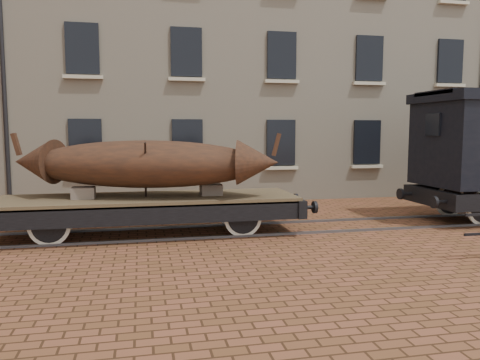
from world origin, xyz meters
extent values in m
plane|color=brown|center=(0.00, 0.00, 0.00)|extent=(90.00, 90.00, 0.00)
cube|color=beige|center=(3.00, 10.00, 7.00)|extent=(40.00, 10.00, 14.00)
cube|color=black|center=(-6.00, 4.96, 2.20)|extent=(1.10, 0.12, 1.70)
cube|color=beige|center=(-6.00, 4.90, 1.25)|extent=(1.30, 0.18, 0.12)
cube|color=black|center=(-2.50, 4.96, 2.20)|extent=(1.10, 0.12, 1.70)
cube|color=beige|center=(-2.50, 4.90, 1.25)|extent=(1.30, 0.18, 0.12)
cube|color=black|center=(1.00, 4.96, 2.20)|extent=(1.10, 0.12, 1.70)
cube|color=beige|center=(1.00, 4.90, 1.25)|extent=(1.30, 0.18, 0.12)
cube|color=black|center=(4.50, 4.96, 2.20)|extent=(1.10, 0.12, 1.70)
cube|color=beige|center=(4.50, 4.90, 1.25)|extent=(1.30, 0.18, 0.12)
cube|color=black|center=(8.00, 4.96, 2.20)|extent=(1.10, 0.12, 1.70)
cube|color=beige|center=(8.00, 4.90, 1.25)|extent=(1.30, 0.18, 0.12)
cube|color=black|center=(-6.00, 4.96, 5.40)|extent=(1.10, 0.12, 1.70)
cube|color=beige|center=(-6.00, 4.90, 4.45)|extent=(1.30, 0.18, 0.12)
cube|color=black|center=(-2.50, 4.96, 5.40)|extent=(1.10, 0.12, 1.70)
cube|color=beige|center=(-2.50, 4.90, 4.45)|extent=(1.30, 0.18, 0.12)
cube|color=black|center=(1.00, 4.96, 5.40)|extent=(1.10, 0.12, 1.70)
cube|color=beige|center=(1.00, 4.90, 4.45)|extent=(1.30, 0.18, 0.12)
cube|color=black|center=(4.50, 4.96, 5.40)|extent=(1.10, 0.12, 1.70)
cube|color=beige|center=(4.50, 4.90, 4.45)|extent=(1.30, 0.18, 0.12)
cube|color=black|center=(8.00, 4.96, 5.40)|extent=(1.10, 0.12, 1.70)
cube|color=beige|center=(8.00, 4.90, 4.45)|extent=(1.30, 0.18, 0.12)
cube|color=beige|center=(8.00, 4.90, 7.65)|extent=(1.30, 0.18, 0.12)
cube|color=#59595E|center=(0.00, -0.72, 0.03)|extent=(30.00, 0.08, 0.06)
cube|color=#59595E|center=(0.00, 0.72, 0.03)|extent=(30.00, 0.08, 0.06)
cube|color=#453927|center=(-3.97, 0.00, 0.93)|extent=(7.40, 2.17, 0.12)
cube|color=black|center=(-3.97, -1.01, 0.69)|extent=(7.40, 0.16, 0.44)
cube|color=black|center=(-3.97, 1.01, 0.69)|extent=(7.40, 0.16, 0.44)
cube|color=black|center=(-0.27, 0.00, 0.69)|extent=(0.22, 2.27, 0.44)
cylinder|color=black|center=(0.01, -0.74, 0.69)|extent=(0.35, 0.10, 0.10)
cylinder|color=black|center=(0.18, -0.74, 0.69)|extent=(0.08, 0.32, 0.32)
cylinder|color=black|center=(0.01, 0.74, 0.69)|extent=(0.35, 0.10, 0.10)
cylinder|color=black|center=(0.18, 0.74, 0.69)|extent=(0.08, 0.32, 0.32)
cylinder|color=black|center=(-6.23, 0.00, 0.47)|extent=(0.10, 1.87, 0.10)
cylinder|color=white|center=(-6.23, -0.72, 0.47)|extent=(0.95, 0.07, 0.95)
cylinder|color=black|center=(-6.23, -0.72, 0.47)|extent=(0.78, 0.10, 0.78)
cube|color=black|center=(-6.23, -0.84, 0.71)|extent=(0.89, 0.08, 0.10)
cylinder|color=white|center=(-6.23, 0.72, 0.47)|extent=(0.95, 0.07, 0.95)
cylinder|color=black|center=(-6.23, 0.72, 0.47)|extent=(0.78, 0.10, 0.78)
cube|color=black|center=(-6.23, 0.84, 0.71)|extent=(0.89, 0.08, 0.10)
cylinder|color=black|center=(-1.70, 0.00, 0.47)|extent=(0.10, 1.87, 0.10)
cylinder|color=white|center=(-1.70, -0.72, 0.47)|extent=(0.95, 0.07, 0.95)
cylinder|color=black|center=(-1.70, -0.72, 0.47)|extent=(0.78, 0.10, 0.78)
cube|color=black|center=(-1.70, -0.84, 0.71)|extent=(0.89, 0.08, 0.10)
cylinder|color=white|center=(-1.70, 0.72, 0.47)|extent=(0.95, 0.07, 0.95)
cylinder|color=black|center=(-1.70, 0.72, 0.47)|extent=(0.78, 0.10, 0.78)
cube|color=black|center=(-1.70, 0.84, 0.71)|extent=(0.89, 0.08, 0.10)
cube|color=black|center=(-3.97, 0.00, 0.54)|extent=(3.95, 0.06, 0.06)
cube|color=brown|center=(-5.54, 0.00, 1.12)|extent=(0.54, 0.49, 0.28)
cube|color=brown|center=(-2.39, 0.00, 1.12)|extent=(0.54, 0.49, 0.28)
ellipsoid|color=#4A2816|center=(-4.04, 0.00, 1.81)|extent=(6.20, 3.27, 1.19)
cone|color=#4A2816|center=(-6.77, 0.70, 1.86)|extent=(1.27, 1.35, 1.13)
cube|color=#4A2816|center=(-7.21, 0.82, 2.30)|extent=(0.26, 0.18, 0.57)
cone|color=#4A2816|center=(-1.32, -0.70, 1.86)|extent=(1.27, 1.35, 1.13)
cube|color=#4A2816|center=(-0.88, -0.82, 2.30)|extent=(0.26, 0.18, 0.57)
cylinder|color=black|center=(-4.04, -0.48, 1.68)|extent=(0.05, 1.01, 1.41)
cylinder|color=black|center=(-4.04, 0.48, 1.68)|extent=(0.05, 1.01, 1.41)
cube|color=black|center=(4.01, 0.00, 0.73)|extent=(0.23, 2.50, 0.47)
cylinder|color=black|center=(3.54, -0.83, 0.73)|extent=(0.08, 0.33, 0.33)
cylinder|color=black|center=(3.54, 0.83, 0.73)|extent=(0.08, 0.33, 0.33)
cylinder|color=black|center=(5.15, 0.00, 0.50)|extent=(0.10, 1.98, 0.10)
cylinder|color=white|center=(5.15, 0.72, 0.50)|extent=(1.00, 0.07, 1.00)
cylinder|color=black|center=(5.15, 0.72, 0.50)|extent=(0.82, 0.10, 0.82)
cube|color=black|center=(3.99, 0.00, 2.82)|extent=(0.08, 0.63, 0.63)
camera|label=1|loc=(-4.15, -11.90, 2.63)|focal=35.00mm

